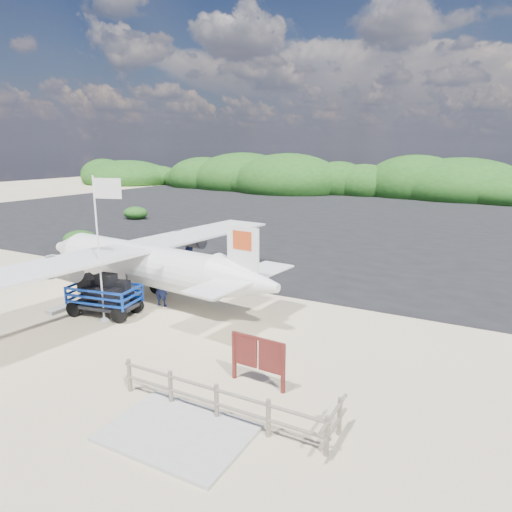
{
  "coord_description": "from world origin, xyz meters",
  "views": [
    {
      "loc": [
        11.94,
        -13.81,
        6.9
      ],
      "look_at": [
        1.58,
        5.3,
        1.73
      ],
      "focal_mm": 32.0,
      "sensor_mm": 36.0,
      "label": 1
    }
  ],
  "objects_px": {
    "baggage_cart": "(106,314)",
    "flagpole": "(104,320)",
    "crew_b": "(189,265)",
    "crew_a": "(161,287)",
    "signboard": "(258,385)",
    "crew_c": "(217,269)"
  },
  "relations": [
    {
      "from": "crew_c",
      "to": "crew_a",
      "type": "bearing_deg",
      "value": 67.74
    },
    {
      "from": "flagpole",
      "to": "crew_c",
      "type": "bearing_deg",
      "value": 76.71
    },
    {
      "from": "baggage_cart",
      "to": "crew_a",
      "type": "height_order",
      "value": "crew_a"
    },
    {
      "from": "baggage_cart",
      "to": "crew_c",
      "type": "height_order",
      "value": "crew_c"
    },
    {
      "from": "crew_b",
      "to": "baggage_cart",
      "type": "bearing_deg",
      "value": 67.22
    },
    {
      "from": "crew_b",
      "to": "crew_c",
      "type": "bearing_deg",
      "value": 170.34
    },
    {
      "from": "signboard",
      "to": "crew_a",
      "type": "bearing_deg",
      "value": 152.67
    },
    {
      "from": "crew_a",
      "to": "crew_c",
      "type": "bearing_deg",
      "value": -104.04
    },
    {
      "from": "crew_a",
      "to": "flagpole",
      "type": "bearing_deg",
      "value": 62.89
    },
    {
      "from": "flagpole",
      "to": "crew_c",
      "type": "xyz_separation_m",
      "value": [
        1.47,
        6.23,
        0.87
      ]
    },
    {
      "from": "baggage_cart",
      "to": "flagpole",
      "type": "height_order",
      "value": "flagpole"
    },
    {
      "from": "crew_c",
      "to": "crew_b",
      "type": "bearing_deg",
      "value": -4.53
    },
    {
      "from": "flagpole",
      "to": "crew_b",
      "type": "bearing_deg",
      "value": 90.94
    },
    {
      "from": "flagpole",
      "to": "crew_c",
      "type": "relative_size",
      "value": 3.37
    },
    {
      "from": "signboard",
      "to": "crew_a",
      "type": "distance_m",
      "value": 8.28
    },
    {
      "from": "baggage_cart",
      "to": "signboard",
      "type": "relative_size",
      "value": 1.61
    },
    {
      "from": "flagpole",
      "to": "crew_b",
      "type": "relative_size",
      "value": 2.99
    },
    {
      "from": "flagpole",
      "to": "crew_a",
      "type": "bearing_deg",
      "value": 69.05
    },
    {
      "from": "baggage_cart",
      "to": "crew_c",
      "type": "xyz_separation_m",
      "value": [
        1.88,
        5.74,
        0.87
      ]
    },
    {
      "from": "crew_a",
      "to": "signboard",
      "type": "bearing_deg",
      "value": 143.65
    },
    {
      "from": "signboard",
      "to": "crew_a",
      "type": "relative_size",
      "value": 1.09
    },
    {
      "from": "crew_c",
      "to": "signboard",
      "type": "bearing_deg",
      "value": 115.56
    }
  ]
}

